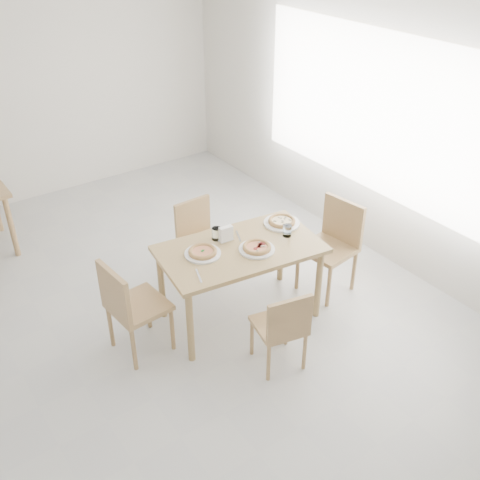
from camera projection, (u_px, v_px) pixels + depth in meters
room at (374, 113)px, 5.55m from camera, size 7.28×7.00×7.00m
main_table at (240, 256)px, 4.89m from camera, size 1.49×0.97×0.75m
chair_south at (283, 325)px, 4.44m from camera, size 0.45×0.45×0.77m
chair_north at (199, 234)px, 5.57m from camera, size 0.41×0.41×0.81m
chair_west at (129, 304)px, 4.56m from camera, size 0.48×0.48×0.89m
chair_east at (334, 240)px, 5.36m from camera, size 0.51×0.51×0.92m
plate_margherita at (203, 254)px, 4.74m from camera, size 0.31×0.31×0.02m
plate_mushroom at (282, 223)px, 5.18m from camera, size 0.33×0.33×0.02m
plate_pepperoni at (257, 249)px, 4.80m from camera, size 0.31×0.31×0.02m
pizza_margherita at (203, 251)px, 4.73m from camera, size 0.26×0.26×0.03m
pizza_mushroom at (282, 221)px, 5.17m from camera, size 0.30×0.30×0.03m
pizza_pepperoni at (257, 247)px, 4.79m from camera, size 0.27×0.27×0.03m
tumbler_a at (217, 234)px, 4.93m from camera, size 0.09×0.09×0.11m
tumbler_b at (287, 231)px, 4.98m from camera, size 0.08×0.08×0.11m
napkin_holder at (226, 235)px, 4.89m from camera, size 0.14×0.08×0.15m
fork_a at (238, 236)px, 4.99m from camera, size 0.09×0.18×0.01m
fork_b at (199, 276)px, 4.48m from camera, size 0.08×0.19×0.01m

